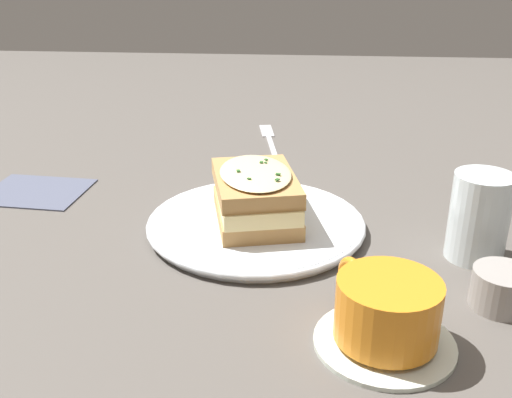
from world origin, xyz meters
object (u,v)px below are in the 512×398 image
(condiment_pot, at_px, (502,289))
(water_glass, at_px, (479,217))
(dinner_plate, at_px, (256,224))
(fork, at_px, (269,136))
(napkin, at_px, (36,191))
(teacup_with_saucer, at_px, (386,315))
(sandwich, at_px, (256,196))

(condiment_pot, bearing_deg, water_glass, 90.71)
(dinner_plate, bearing_deg, fork, 91.28)
(dinner_plate, relative_size, water_glass, 2.71)
(fork, relative_size, napkin, 1.37)
(napkin, relative_size, condiment_pot, 2.31)
(condiment_pot, bearing_deg, dinner_plate, 149.60)
(teacup_with_saucer, relative_size, fork, 0.70)
(napkin, bearing_deg, dinner_plate, -16.06)
(fork, distance_m, condiment_pot, 0.59)
(dinner_plate, height_order, napkin, dinner_plate)
(condiment_pot, bearing_deg, sandwich, 149.53)
(dinner_plate, xyz_separation_m, teacup_with_saucer, (0.13, -0.22, 0.02))
(sandwich, bearing_deg, condiment_pot, -30.47)
(water_glass, height_order, condiment_pot, water_glass)
(water_glass, bearing_deg, sandwich, 168.93)
(dinner_plate, height_order, sandwich, sandwich)
(teacup_with_saucer, height_order, fork, teacup_with_saucer)
(teacup_with_saucer, distance_m, condiment_pot, 0.14)
(sandwich, xyz_separation_m, condiment_pot, (0.25, -0.15, -0.03))
(sandwich, bearing_deg, teacup_with_saucer, -58.92)
(dinner_plate, bearing_deg, water_glass, -10.93)
(water_glass, bearing_deg, dinner_plate, 169.07)
(sandwich, distance_m, fork, 0.38)
(dinner_plate, height_order, teacup_with_saucer, teacup_with_saucer)
(water_glass, distance_m, napkin, 0.59)
(teacup_with_saucer, xyz_separation_m, condiment_pot, (0.12, 0.07, -0.01))
(napkin, bearing_deg, sandwich, -15.97)
(condiment_pot, bearing_deg, teacup_with_saucer, -149.66)
(dinner_plate, height_order, fork, dinner_plate)
(sandwich, distance_m, napkin, 0.34)
(dinner_plate, bearing_deg, sandwich, 119.07)
(sandwich, relative_size, fork, 0.83)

